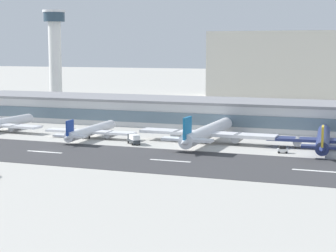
% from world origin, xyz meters
% --- Properties ---
extents(ground_plane, '(1400.00, 1400.00, 0.00)m').
position_xyz_m(ground_plane, '(0.00, 0.00, 0.00)').
color(ground_plane, '#B2AFA8').
extents(runway_strip, '(800.00, 34.25, 0.08)m').
position_xyz_m(runway_strip, '(0.00, -0.89, 0.04)').
color(runway_strip, '#38383A').
rests_on(runway_strip, ground_plane).
extents(runway_centreline_dash_4, '(12.00, 1.20, 0.01)m').
position_xyz_m(runway_centreline_dash_4, '(1.04, -0.89, 0.09)').
color(runway_centreline_dash_4, white).
rests_on(runway_centreline_dash_4, runway_strip).
extents(runway_centreline_dash_5, '(12.00, 1.20, 0.01)m').
position_xyz_m(runway_centreline_dash_5, '(41.42, -0.89, 0.09)').
color(runway_centreline_dash_5, white).
rests_on(runway_centreline_dash_5, runway_strip).
extents(runway_centreline_dash_6, '(12.00, 1.20, 0.01)m').
position_xyz_m(runway_centreline_dash_6, '(81.08, -0.89, 0.09)').
color(runway_centreline_dash_6, white).
rests_on(runway_centreline_dash_6, runway_strip).
extents(terminal_building, '(193.54, 29.64, 10.76)m').
position_xyz_m(terminal_building, '(19.85, 73.07, 5.38)').
color(terminal_building, '#B7BABC').
rests_on(terminal_building, ground_plane).
extents(control_tower, '(11.53, 11.53, 50.20)m').
position_xyz_m(control_tower, '(-59.94, 108.65, 29.10)').
color(control_tower, silver).
rests_on(control_tower, ground_plane).
extents(distant_hotel_block, '(90.76, 31.06, 41.42)m').
position_xyz_m(distant_hotel_block, '(39.70, 211.79, 20.71)').
color(distant_hotel_block, beige).
rests_on(distant_hotel_block, ground_plane).
extents(airliner_navy_tail_gate_1, '(33.05, 38.76, 8.09)m').
position_xyz_m(airliner_navy_tail_gate_1, '(1.44, 27.56, 2.58)').
color(airliner_navy_tail_gate_1, white).
rests_on(airliner_navy_tail_gate_1, ground_plane).
extents(airliner_blue_tail_gate_2, '(46.40, 51.83, 10.82)m').
position_xyz_m(airliner_blue_tail_gate_2, '(42.34, 31.84, 3.44)').
color(airliner_blue_tail_gate_2, silver).
rests_on(airliner_blue_tail_gate_2, ground_plane).
extents(airliner_gold_tail_gate_3, '(34.99, 45.13, 9.42)m').
position_xyz_m(airliner_gold_tail_gate_3, '(79.78, 33.08, 3.00)').
color(airliner_gold_tail_gate_3, navy).
rests_on(airliner_gold_tail_gate_3, ground_plane).
extents(service_baggage_tug_0, '(3.48, 2.47, 2.20)m').
position_xyz_m(service_baggage_tug_0, '(69.00, 22.17, 1.05)').
color(service_baggage_tug_0, white).
rests_on(service_baggage_tug_0, ground_plane).
extents(service_box_truck_1, '(5.83, 6.04, 3.25)m').
position_xyz_m(service_box_truck_1, '(20.64, 21.76, 1.79)').
color(service_box_truck_1, '#2D3338').
rests_on(service_box_truck_1, ground_plane).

